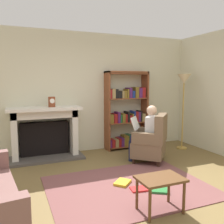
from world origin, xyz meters
TOP-DOWN VIEW (x-y plane):
  - ground at (0.00, 0.00)m, footprint 14.00×14.00m
  - back_wall at (0.00, 2.55)m, footprint 5.60×0.10m
  - side_wall_right at (2.65, 1.25)m, footprint 0.10×5.20m
  - area_rug at (0.00, 0.30)m, footprint 2.40×1.80m
  - fireplace at (-0.97, 2.30)m, footprint 1.51×0.64m
  - mantel_clock at (-0.82, 2.20)m, footprint 0.14×0.14m
  - bookshelf at (0.95, 2.33)m, footprint 1.03×0.32m
  - armchair_reading at (0.96, 1.19)m, footprint 0.89×0.89m
  - seated_reader at (0.87, 1.27)m, footprint 0.59×0.58m
  - side_table at (0.04, -0.49)m, footprint 0.56×0.39m
  - scattered_books at (0.13, 0.20)m, footprint 0.73×0.77m
  - floor_lamp at (2.16, 1.78)m, footprint 0.32×0.32m

SIDE VIEW (x-z plane):
  - ground at x=0.00m, z-range 0.00..0.00m
  - area_rug at x=0.00m, z-range 0.00..0.01m
  - scattered_books at x=0.13m, z-range 0.01..0.05m
  - side_table at x=0.04m, z-range 0.15..0.59m
  - armchair_reading at x=0.96m, z-range -0.06..0.91m
  - fireplace at x=-0.97m, z-range 0.03..1.12m
  - seated_reader at x=0.87m, z-range 0.05..1.19m
  - bookshelf at x=0.95m, z-range -0.05..1.79m
  - mantel_clock at x=-0.82m, z-range 1.08..1.29m
  - back_wall at x=0.00m, z-range 0.00..2.70m
  - side_wall_right at x=2.65m, z-range 0.00..2.70m
  - floor_lamp at x=2.16m, z-range 0.62..2.40m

